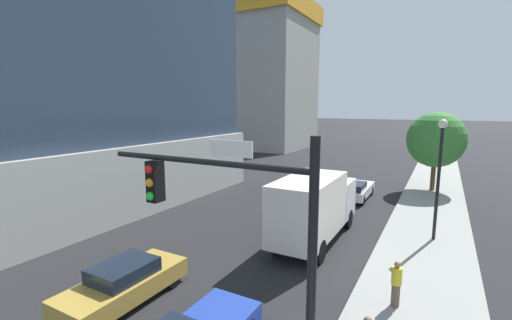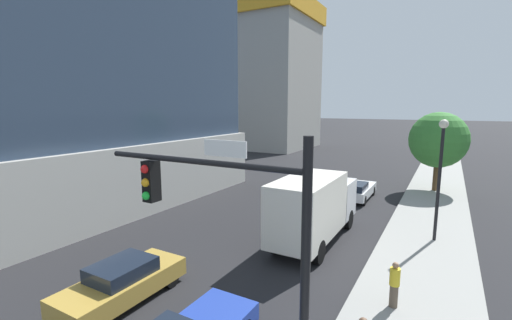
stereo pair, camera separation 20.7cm
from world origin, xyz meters
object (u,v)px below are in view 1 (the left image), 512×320
at_px(traffic_light_pole, 234,222).
at_px(car_silver, 300,187).
at_px(street_tree, 436,140).
at_px(box_truck, 314,205).
at_px(construction_building, 269,69).
at_px(car_white, 356,190).
at_px(street_lamp, 440,163).
at_px(pedestrian_yellow_shirt, 396,283).
at_px(car_gold, 124,283).

xyz_separation_m(traffic_light_pole, car_silver, (-5.57, 18.29, -3.63)).
relative_size(street_tree, box_truck, 0.86).
height_order(construction_building, car_silver, construction_building).
bearing_deg(car_silver, traffic_light_pole, -73.05).
bearing_deg(car_silver, box_truck, -64.17).
xyz_separation_m(construction_building, car_silver, (16.84, -27.87, -12.46)).
height_order(car_white, box_truck, box_truck).
height_order(construction_building, street_lamp, construction_building).
xyz_separation_m(construction_building, street_lamp, (26.31, -33.26, -9.03)).
bearing_deg(pedestrian_yellow_shirt, box_truck, 135.78).
xyz_separation_m(street_lamp, car_white, (-5.41, 6.46, -3.42)).
distance_m(car_gold, box_truck, 9.47).
distance_m(car_silver, car_white, 4.20).
bearing_deg(traffic_light_pole, box_truck, 98.70).
height_order(car_silver, car_gold, same).
distance_m(car_white, pedestrian_yellow_shirt, 14.48).
bearing_deg(pedestrian_yellow_shirt, construction_building, 121.98).
bearing_deg(construction_building, car_silver, -58.86).
bearing_deg(street_tree, car_silver, -144.66).
relative_size(construction_building, car_gold, 7.04).
xyz_separation_m(street_tree, box_truck, (-4.97, -14.79, -2.32)).
distance_m(construction_building, street_tree, 34.77).
relative_size(street_tree, car_gold, 1.38).
relative_size(car_white, box_truck, 0.64).
xyz_separation_m(traffic_light_pole, box_truck, (-1.52, 9.90, -2.40)).
height_order(construction_building, pedestrian_yellow_shirt, construction_building).
xyz_separation_m(construction_building, box_truck, (20.90, -36.26, -11.22)).
bearing_deg(pedestrian_yellow_shirt, car_silver, 123.78).
distance_m(traffic_light_pole, car_silver, 19.46).
bearing_deg(street_tree, box_truck, -108.57).
distance_m(traffic_light_pole, street_lamp, 13.48).
bearing_deg(street_tree, street_lamp, -87.82).
xyz_separation_m(car_silver, car_gold, (0.00, -16.86, 0.01)).
height_order(car_silver, pedestrian_yellow_shirt, pedestrian_yellow_shirt).
bearing_deg(box_truck, street_tree, 71.43).
height_order(car_gold, box_truck, box_truck).
xyz_separation_m(street_tree, car_gold, (-9.03, -23.26, -3.55)).
distance_m(street_tree, car_gold, 25.20).
relative_size(street_lamp, box_truck, 0.83).
bearing_deg(car_gold, pedestrian_yellow_shirt, 25.99).
bearing_deg(street_lamp, street_tree, 92.18).
relative_size(street_lamp, car_white, 1.30).
bearing_deg(pedestrian_yellow_shirt, street_tree, 88.44).
relative_size(traffic_light_pole, pedestrian_yellow_shirt, 3.87).
bearing_deg(car_white, street_tree, 47.04).
relative_size(car_gold, pedestrian_yellow_shirt, 2.87).
bearing_deg(street_lamp, car_gold, -129.56).
distance_m(street_lamp, car_gold, 15.26).
distance_m(street_lamp, car_white, 9.09).
height_order(construction_building, box_truck, construction_building).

